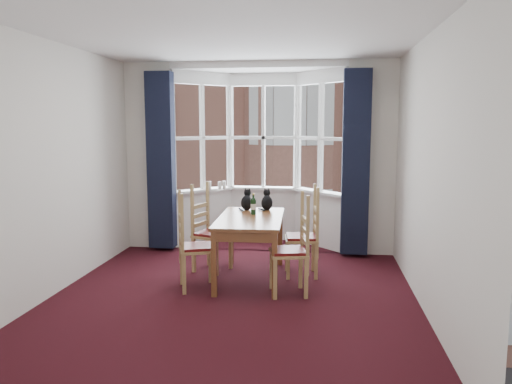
% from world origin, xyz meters
% --- Properties ---
extents(floor, '(4.50, 4.50, 0.00)m').
position_xyz_m(floor, '(0.00, 0.00, 0.00)').
color(floor, black).
rests_on(floor, ground).
extents(ceiling, '(4.50, 4.50, 0.00)m').
position_xyz_m(ceiling, '(0.00, 0.00, 2.80)').
color(ceiling, white).
rests_on(ceiling, floor).
extents(wall_left, '(0.00, 4.50, 4.50)m').
position_xyz_m(wall_left, '(-2.00, 0.00, 1.40)').
color(wall_left, silver).
rests_on(wall_left, floor).
extents(wall_right, '(0.00, 4.50, 4.50)m').
position_xyz_m(wall_right, '(2.00, 0.00, 1.40)').
color(wall_right, silver).
rests_on(wall_right, floor).
extents(wall_near, '(4.00, 0.00, 4.00)m').
position_xyz_m(wall_near, '(0.00, -2.25, 1.40)').
color(wall_near, silver).
rests_on(wall_near, floor).
extents(wall_back_pier_left, '(0.70, 0.12, 2.80)m').
position_xyz_m(wall_back_pier_left, '(-1.65, 2.25, 1.40)').
color(wall_back_pier_left, silver).
rests_on(wall_back_pier_left, floor).
extents(wall_back_pier_right, '(0.70, 0.12, 2.80)m').
position_xyz_m(wall_back_pier_right, '(1.65, 2.25, 1.40)').
color(wall_back_pier_right, silver).
rests_on(wall_back_pier_right, floor).
extents(bay_window, '(2.76, 0.94, 2.80)m').
position_xyz_m(bay_window, '(0.00, 2.75, 1.40)').
color(bay_window, white).
rests_on(bay_window, floor).
extents(curtain_left, '(0.38, 0.22, 2.60)m').
position_xyz_m(curtain_left, '(-1.42, 2.07, 1.35)').
color(curtain_left, black).
rests_on(curtain_left, floor).
extents(curtain_right, '(0.38, 0.22, 2.60)m').
position_xyz_m(curtain_right, '(1.42, 2.07, 1.35)').
color(curtain_right, black).
rests_on(curtain_right, floor).
extents(dining_table, '(0.82, 1.46, 0.78)m').
position_xyz_m(dining_table, '(0.10, 0.81, 0.68)').
color(dining_table, brown).
rests_on(dining_table, floor).
extents(chair_left_near, '(0.52, 0.53, 0.92)m').
position_xyz_m(chair_left_near, '(-0.55, 0.36, 0.47)').
color(chair_left_near, tan).
rests_on(chair_left_near, floor).
extents(chair_left_far, '(0.52, 0.53, 0.92)m').
position_xyz_m(chair_left_far, '(-0.53, 1.14, 0.47)').
color(chair_left_far, tan).
rests_on(chair_left_far, floor).
extents(chair_right_near, '(0.48, 0.49, 0.92)m').
position_xyz_m(chair_right_near, '(0.68, 0.36, 0.47)').
color(chair_right_near, tan).
rests_on(chair_right_near, floor).
extents(chair_right_far, '(0.45, 0.46, 0.92)m').
position_xyz_m(chair_right_far, '(0.80, 1.06, 0.47)').
color(chair_right_far, tan).
rests_on(chair_right_far, floor).
extents(cat_left, '(0.15, 0.21, 0.29)m').
position_xyz_m(cat_left, '(-0.02, 1.31, 0.89)').
color(cat_left, black).
rests_on(cat_left, dining_table).
extents(cat_right, '(0.17, 0.23, 0.29)m').
position_xyz_m(cat_right, '(0.24, 1.34, 0.89)').
color(cat_right, black).
rests_on(cat_right, dining_table).
extents(wine_bottle, '(0.07, 0.07, 0.26)m').
position_xyz_m(wine_bottle, '(0.11, 0.99, 0.89)').
color(wine_bottle, black).
rests_on(wine_bottle, dining_table).
extents(candle_tall, '(0.06, 0.06, 0.12)m').
position_xyz_m(candle_tall, '(-0.81, 2.60, 0.93)').
color(candle_tall, white).
rests_on(candle_tall, bay_window).
extents(candle_short, '(0.06, 0.06, 0.11)m').
position_xyz_m(candle_short, '(-0.65, 2.63, 0.93)').
color(candle_short, white).
rests_on(candle_short, bay_window).
extents(candle_extra, '(0.05, 0.05, 0.13)m').
position_xyz_m(candle_extra, '(-0.58, 2.65, 0.93)').
color(candle_extra, white).
rests_on(candle_extra, bay_window).
extents(street, '(80.00, 80.00, 0.00)m').
position_xyz_m(street, '(0.00, 32.25, -6.00)').
color(street, '#333335').
rests_on(street, ground).
extents(tenement_building, '(18.40, 7.80, 15.20)m').
position_xyz_m(tenement_building, '(0.00, 14.01, 1.60)').
color(tenement_building, '#9D6251').
rests_on(tenement_building, street).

